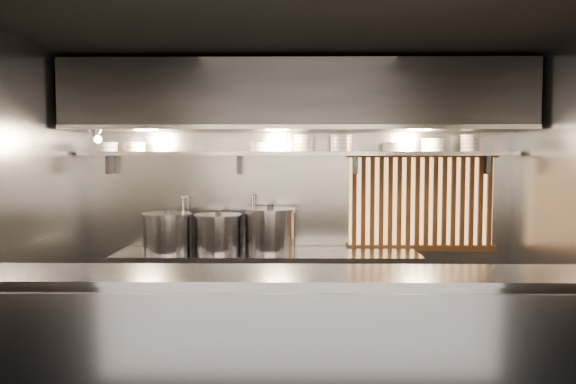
{
  "coord_description": "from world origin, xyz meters",
  "views": [
    {
      "loc": [
        -0.02,
        -4.41,
        1.86
      ],
      "look_at": [
        -0.08,
        0.55,
        1.54
      ],
      "focal_mm": 35.0,
      "sensor_mm": 36.0,
      "label": 1
    }
  ],
  "objects_px": {
    "stock_pot_mid": "(167,232)",
    "stock_pot_left": "(218,233)",
    "pendant_bulb": "(287,145)",
    "stock_pot_right": "(270,230)",
    "heat_lamp": "(96,133)"
  },
  "relations": [
    {
      "from": "pendant_bulb",
      "to": "stock_pot_mid",
      "type": "height_order",
      "value": "pendant_bulb"
    },
    {
      "from": "stock_pot_left",
      "to": "stock_pot_mid",
      "type": "xyz_separation_m",
      "value": [
        -0.5,
        -0.04,
        0.01
      ]
    },
    {
      "from": "heat_lamp",
      "to": "stock_pot_left",
      "type": "distance_m",
      "value": 1.5
    },
    {
      "from": "pendant_bulb",
      "to": "stock_pot_left",
      "type": "distance_m",
      "value": 1.12
    },
    {
      "from": "stock_pot_mid",
      "to": "stock_pot_right",
      "type": "distance_m",
      "value": 1.03
    },
    {
      "from": "pendant_bulb",
      "to": "stock_pot_left",
      "type": "bearing_deg",
      "value": -174.98
    },
    {
      "from": "stock_pot_left",
      "to": "stock_pot_right",
      "type": "height_order",
      "value": "stock_pot_right"
    },
    {
      "from": "stock_pot_mid",
      "to": "stock_pot_right",
      "type": "relative_size",
      "value": 0.94
    },
    {
      "from": "stock_pot_right",
      "to": "pendant_bulb",
      "type": "bearing_deg",
      "value": 8.79
    },
    {
      "from": "stock_pot_mid",
      "to": "stock_pot_left",
      "type": "bearing_deg",
      "value": 4.64
    },
    {
      "from": "pendant_bulb",
      "to": "stock_pot_mid",
      "type": "relative_size",
      "value": 0.28
    },
    {
      "from": "heat_lamp",
      "to": "pendant_bulb",
      "type": "bearing_deg",
      "value": 11.0
    },
    {
      "from": "stock_pot_right",
      "to": "heat_lamp",
      "type": "bearing_deg",
      "value": -168.76
    },
    {
      "from": "heat_lamp",
      "to": "stock_pot_right",
      "type": "xyz_separation_m",
      "value": [
        1.63,
        0.32,
        -0.95
      ]
    },
    {
      "from": "stock_pot_right",
      "to": "stock_pot_mid",
      "type": "bearing_deg",
      "value": -175.8
    }
  ]
}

